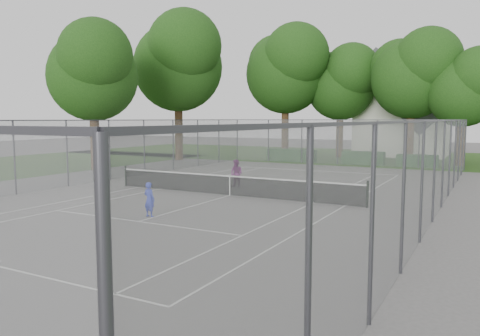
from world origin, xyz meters
The scene contains 17 objects.
ground centered at (0.00, 0.00, 0.00)m, with size 120.00×120.00×0.00m, color #605E5B.
grass_far centered at (0.00, 26.00, 0.00)m, with size 60.00×20.00×0.00m, color #234513.
court_markings centered at (0.00, 0.00, 0.01)m, with size 11.03×23.83×0.01m.
tennis_net centered at (0.00, 0.00, 0.51)m, with size 12.87×0.10×1.10m.
perimeter_fence centered at (0.00, 0.00, 1.81)m, with size 18.08×34.08×3.52m.
tree_far_left centered at (-6.45, 21.79, 8.32)m, with size 8.41×7.68×12.10m.
tree_far_midleft centered at (-1.89, 24.02, 7.09)m, with size 7.18×6.56×10.32m.
tree_far_midright centered at (4.72, 21.64, 7.35)m, with size 7.45×6.80×10.70m.
tree_far_right centered at (8.59, 20.57, 6.08)m, with size 6.16×5.62×8.85m.
tree_side_back centered at (-13.28, 14.36, 8.62)m, with size 8.72×7.97×12.54m.
tree_side_front centered at (-13.87, 5.17, 7.02)m, with size 7.10×6.49×10.21m.
hedge_left centered at (-4.26, 17.85, 0.51)m, with size 4.09×1.23×1.02m, color #164114.
hedge_mid centered at (1.73, 18.16, 0.51)m, with size 3.24×0.93×1.02m, color #164114.
hedge_right centered at (5.71, 18.44, 0.44)m, with size 2.92×1.07×0.88m, color #164114.
house centered at (2.82, 28.66, 4.07)m, with size 8.13×6.30×10.12m.
girl_player centered at (-0.20, -5.56, 0.64)m, with size 0.47×0.31×1.28m, color #2F3CB3.
woman_player centered at (-0.98, 2.42, 0.73)m, with size 0.71×0.55×1.46m, color #6D2465.
Camera 1 is at (10.77, -18.75, 3.56)m, focal length 35.00 mm.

